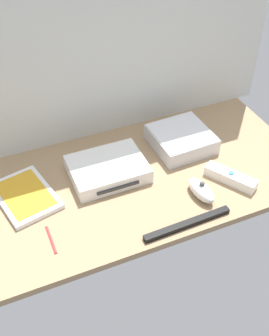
{
  "coord_description": "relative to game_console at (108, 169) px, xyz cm",
  "views": [
    {
      "loc": [
        -34.6,
        -80.7,
        82.69
      ],
      "look_at": [
        0.0,
        0.0,
        4.0
      ],
      "focal_mm": 45.82,
      "sensor_mm": 36.0,
      "label": 1
    }
  ],
  "objects": [
    {
      "name": "ground_plane",
      "position": [
        6.31,
        -4.39,
        -3.2
      ],
      "size": [
        100.0,
        48.0,
        2.0
      ],
      "primitive_type": "cube",
      "color": "#9E7F5B",
      "rests_on": "ground"
    },
    {
      "name": "back_wall",
      "position": [
        6.31,
        20.21,
        29.8
      ],
      "size": [
        110.0,
        1.2,
        64.0
      ],
      "primitive_type": "cube",
      "color": "silver",
      "rests_on": "ground"
    },
    {
      "name": "game_console",
      "position": [
        0.0,
        0.0,
        0.0
      ],
      "size": [
        21.1,
        16.61,
        4.4
      ],
      "rotation": [
        0.0,
        0.0,
        -0.01
      ],
      "color": "white",
      "rests_on": "ground_plane"
    },
    {
      "name": "mini_computer",
      "position": [
        25.15,
        3.65,
        0.44
      ],
      "size": [
        17.62,
        17.62,
        5.3
      ],
      "rotation": [
        0.0,
        0.0,
        0.04
      ],
      "color": "silver",
      "rests_on": "ground_plane"
    },
    {
      "name": "game_case",
      "position": [
        -23.5,
        0.23,
        -1.44
      ],
      "size": [
        17.35,
        21.47,
        1.56
      ],
      "rotation": [
        0.0,
        0.0,
        0.22
      ],
      "color": "white",
      "rests_on": "ground_plane"
    },
    {
      "name": "remote_wand",
      "position": [
        30.3,
        -15.97,
        -0.69
      ],
      "size": [
        10.79,
        14.51,
        3.4
      ],
      "rotation": [
        0.0,
        0.0,
        0.55
      ],
      "color": "white",
      "rests_on": "ground_plane"
    },
    {
      "name": "remote_nunchuk",
      "position": [
        20.03,
        -17.6,
        -0.16
      ],
      "size": [
        5.4,
        10.4,
        5.1
      ],
      "rotation": [
        0.0,
        0.0,
        0.1
      ],
      "color": "white",
      "rests_on": "ground_plane"
    },
    {
      "name": "sensor_bar",
      "position": [
        11.68,
        -25.53,
        -1.5
      ],
      "size": [
        24.04,
        2.38,
        1.4
      ],
      "primitive_type": "cube",
      "rotation": [
        0.0,
        0.0,
        0.02
      ],
      "color": "black",
      "rests_on": "ground_plane"
    },
    {
      "name": "stylus_pen",
      "position": [
        -21.01,
        -16.47,
        -1.85
      ],
      "size": [
        0.7,
        9.0,
        0.7
      ],
      "primitive_type": "cylinder",
      "rotation": [
        0.0,
        1.57,
        1.57
      ],
      "color": "red",
      "rests_on": "ground_plane"
    }
  ]
}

